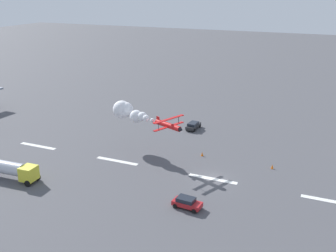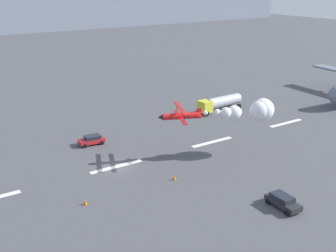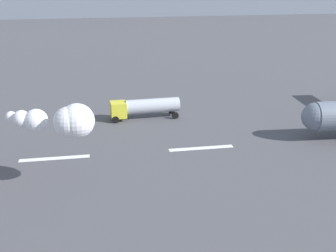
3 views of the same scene
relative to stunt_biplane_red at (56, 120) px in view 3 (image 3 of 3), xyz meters
name	(u,v)px [view 3 (image 3 of 3)]	position (x,y,z in m)	size (l,w,h in m)	color
runway_stripe_4	(55,158)	(-1.06, 6.88, -6.88)	(8.00, 0.90, 0.01)	white
runway_stripe_5	(201,148)	(16.43, 6.88, -6.88)	(8.00, 0.90, 0.01)	white
stunt_biplane_red	(56,120)	(0.00, 0.00, 0.00)	(16.55, 9.49, 3.38)	red
fuel_tanker_truck	(144,107)	(11.05, 19.63, -5.14)	(10.16, 3.16, 2.90)	yellow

